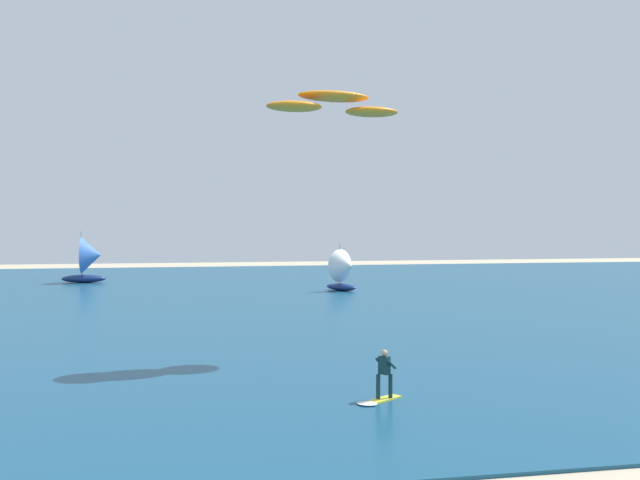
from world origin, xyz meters
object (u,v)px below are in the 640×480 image
sailboat_leading (90,259)px  sailboat_far_right (345,270)px  kitesurfer (381,383)px  kite (334,104)px

sailboat_leading → sailboat_far_right: size_ratio=1.25×
kitesurfer → sailboat_far_right: size_ratio=0.47×
kite → sailboat_leading: (-14.03, 46.03, -8.89)m
kitesurfer → sailboat_leading: sailboat_leading is taller
kitesurfer → sailboat_leading: 57.20m
kite → sailboat_far_right: kite is taller
sailboat_leading → sailboat_far_right: bearing=-33.3°
kite → sailboat_far_right: 33.73m
sailboat_leading → sailboat_far_right: (22.39, -14.72, -0.46)m
kitesurfer → sailboat_leading: bearing=103.6°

